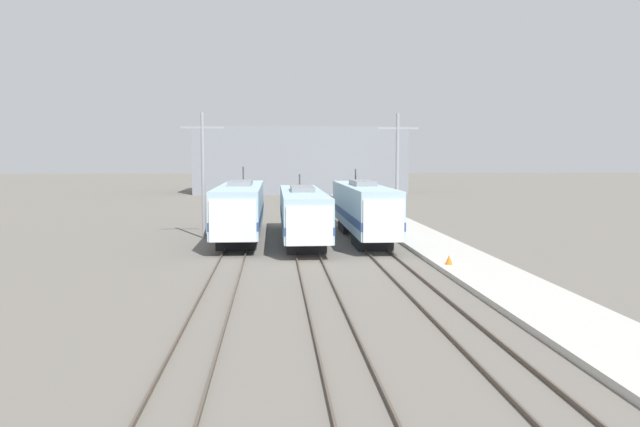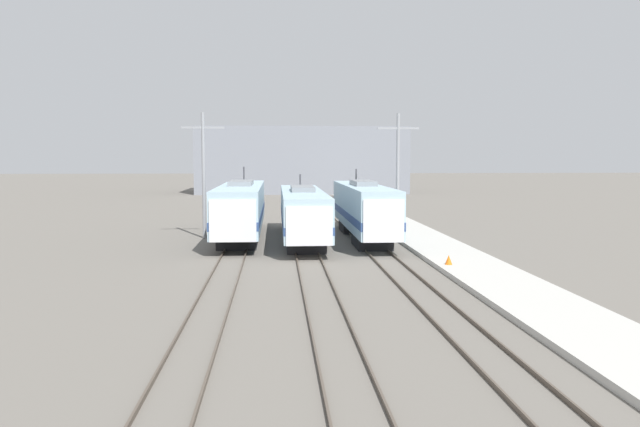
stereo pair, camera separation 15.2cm
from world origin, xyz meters
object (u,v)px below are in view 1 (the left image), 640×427
object	(u,v)px
locomotive_far_left	(241,209)
catenary_tower_right	(397,170)
catenary_tower_left	(203,170)
traffic_cone	(449,260)
locomotive_far_right	(363,209)
locomotive_center	(302,213)

from	to	relation	value
locomotive_far_left	catenary_tower_right	xyz separation A→B (m)	(11.93, 0.24, 2.88)
catenary_tower_left	traffic_cone	size ratio (longest dim) A/B	18.14
locomotive_far_left	locomotive_far_right	xyz separation A→B (m)	(9.10, -1.36, 0.01)
catenary_tower_left	catenary_tower_right	size ratio (longest dim) A/B	1.00
locomotive_center	locomotive_far_left	bearing A→B (deg)	154.68
locomotive_far_right	traffic_cone	xyz separation A→B (m)	(2.89, -12.58, -1.71)
locomotive_far_left	locomotive_center	world-z (taller)	locomotive_far_left
catenary_tower_right	traffic_cone	bearing A→B (deg)	-89.74
catenary_tower_left	traffic_cone	distance (m)	20.97
locomotive_far_right	locomotive_center	bearing A→B (deg)	-170.18
locomotive_far_right	traffic_cone	size ratio (longest dim) A/B	35.12
locomotive_far_left	traffic_cone	xyz separation A→B (m)	(11.99, -13.94, -1.70)
locomotive_center	traffic_cone	size ratio (longest dim) A/B	36.62
locomotive_far_right	catenary_tower_right	distance (m)	4.34
locomotive_far_left	traffic_cone	bearing A→B (deg)	-49.31
locomotive_center	catenary_tower_right	size ratio (longest dim) A/B	2.02
catenary_tower_left	traffic_cone	xyz separation A→B (m)	(14.76, -14.18, -4.58)
locomotive_center	catenary_tower_left	world-z (taller)	catenary_tower_left
locomotive_center	catenary_tower_left	size ratio (longest dim) A/B	2.02
locomotive_far_right	traffic_cone	world-z (taller)	locomotive_far_right
locomotive_far_left	catenary_tower_right	world-z (taller)	catenary_tower_right
locomotive_far_left	catenary_tower_left	distance (m)	4.00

